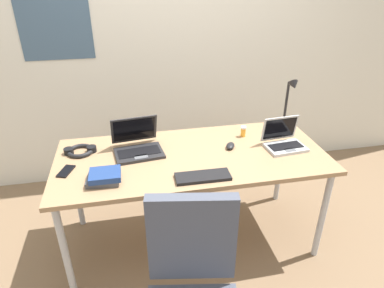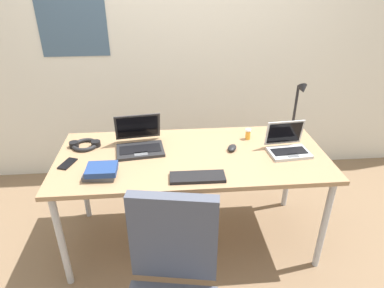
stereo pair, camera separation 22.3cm
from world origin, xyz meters
name	(u,v)px [view 1 (the left image)]	position (x,y,z in m)	size (l,w,h in m)	color
ground_plane	(192,237)	(0.00, 0.00, 0.00)	(12.00, 12.00, 0.00)	#7A6047
wall_back	(167,38)	(0.00, 1.10, 1.30)	(6.00, 0.13, 2.60)	silver
desk	(192,162)	(0.00, 0.00, 0.68)	(1.80, 0.80, 0.74)	#9E7A56
desk_lamp	(288,104)	(0.80, 0.28, 0.94)	(0.12, 0.18, 0.40)	black
laptop_front_left	(138,146)	(-0.35, 0.11, 0.79)	(0.35, 0.33, 0.23)	#232326
laptop_mid_desk	(284,141)	(0.65, -0.02, 0.78)	(0.28, 0.24, 0.20)	#B7BABC
external_keyboard	(203,177)	(0.01, -0.29, 0.75)	(0.33, 0.12, 0.02)	black
computer_mouse	(230,146)	(0.28, 0.04, 0.76)	(0.06, 0.10, 0.03)	black
cell_phone	(66,171)	(-0.80, -0.06, 0.74)	(0.06, 0.14, 0.01)	black
headphones	(80,151)	(-0.74, 0.18, 0.76)	(0.21, 0.18, 0.04)	black
pill_bottle	(243,131)	(0.43, 0.19, 0.78)	(0.04, 0.04, 0.08)	gold
book_stack	(104,177)	(-0.57, -0.21, 0.77)	(0.20, 0.17, 0.07)	#4C4C51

